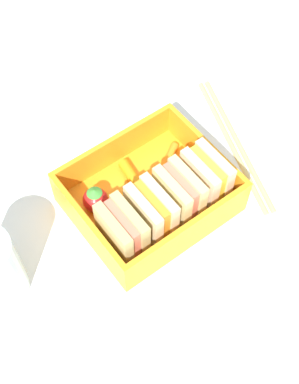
{
  "coord_description": "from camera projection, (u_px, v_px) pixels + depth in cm",
  "views": [
    {
      "loc": [
        19.48,
        25.87,
        54.14
      ],
      "look_at": [
        0.0,
        0.0,
        2.7
      ],
      "focal_mm": 50.0,
      "sensor_mm": 36.0,
      "label": 1
    }
  ],
  "objects": [
    {
      "name": "bento_rim",
      "position": [
        150.0,
        189.0,
        0.6
      ],
      "size": [
        17.23,
        14.63,
        4.23
      ],
      "color": "orange",
      "rests_on": "bento_tray"
    },
    {
      "name": "folded_napkin",
      "position": [
        71.0,
        119.0,
        0.7
      ],
      "size": [
        17.26,
        13.31,
        0.4
      ],
      "primitive_type": "cube",
      "rotation": [
        0.0,
        0.0,
        -0.37
      ],
      "color": "silver",
      "rests_on": "ground_plane"
    },
    {
      "name": "carrot_stick_left",
      "position": [
        132.0,
        175.0,
        0.63
      ],
      "size": [
        1.84,
        4.3,
        1.34
      ],
      "primitive_type": "cylinder",
      "rotation": [
        1.57,
        0.0,
        3.02
      ],
      "color": "orange",
      "rests_on": "bento_tray"
    },
    {
      "name": "ground_plane",
      "position": [
        150.0,
        208.0,
        0.64
      ],
      "size": [
        120.0,
        120.0,
        2.0
      ],
      "primitive_type": "cube",
      "color": "white"
    },
    {
      "name": "sandwich_center",
      "position": [
        151.0,
        212.0,
        0.58
      ],
      "size": [
        3.2,
        5.77,
        5.96
      ],
      "color": "beige",
      "rests_on": "bento_tray"
    },
    {
      "name": "bento_tray",
      "position": [
        150.0,
        202.0,
        0.63
      ],
      "size": [
        17.23,
        14.63,
        1.2
      ],
      "primitive_type": "cube",
      "color": "orange",
      "rests_on": "ground_plane"
    },
    {
      "name": "chopstick_pair",
      "position": [
        235.0,
        142.0,
        0.68
      ],
      "size": [
        8.61,
        21.08,
        0.7
      ],
      "color": "tan",
      "rests_on": "ground_plane"
    },
    {
      "name": "strawberry_far_left",
      "position": [
        95.0,
        199.0,
        0.6
      ],
      "size": [
        2.94,
        2.94,
        3.54
      ],
      "color": "red",
      "rests_on": "bento_tray"
    },
    {
      "name": "carrot_stick_far_left",
      "position": [
        168.0,
        161.0,
        0.64
      ],
      "size": [
        4.89,
        3.59,
        1.01
      ],
      "primitive_type": "cylinder",
      "rotation": [
        1.57,
        0.0,
        2.13
      ],
      "color": "orange",
      "rests_on": "bento_tray"
    },
    {
      "name": "sandwich_center_left",
      "position": [
        179.0,
        194.0,
        0.59
      ],
      "size": [
        3.2,
        5.77,
        5.96
      ],
      "color": "#DBC681",
      "rests_on": "bento_tray"
    },
    {
      "name": "sandwich_left",
      "position": [
        206.0,
        176.0,
        0.6
      ],
      "size": [
        3.2,
        5.77,
        5.96
      ],
      "color": "beige",
      "rests_on": "bento_tray"
    },
    {
      "name": "sandwich_center_right",
      "position": [
        122.0,
        231.0,
        0.56
      ],
      "size": [
        3.2,
        5.77,
        5.96
      ],
      "color": "tan",
      "rests_on": "bento_tray"
    }
  ]
}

